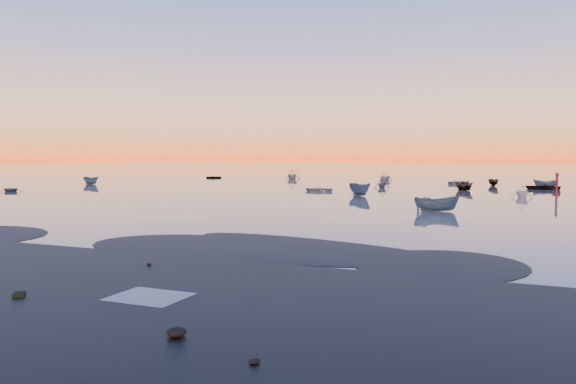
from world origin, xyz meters
The scene contains 6 objects.
ground centered at (0.00, 100.00, 0.00)m, with size 600.00×600.00×0.00m, color slate.
mud_lobes centered at (0.00, -1.00, 0.01)m, with size 140.00×6.00×0.07m, color black, non-canonical shape.
moored_fleet centered at (0.00, 53.00, 0.00)m, with size 124.00×58.00×1.20m, color silver, non-canonical shape.
boat_near_center centered at (14.07, 24.00, 0.00)m, with size 3.98×1.69×1.38m, color #31475F.
boat_near_right centered at (20.80, 44.55, 0.00)m, with size 3.18×1.43×1.11m, color silver.
channel_marker centered at (24.68, 50.73, 1.16)m, with size 0.83×0.83×2.94m.
Camera 1 is at (21.02, -25.44, 4.83)m, focal length 35.00 mm.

